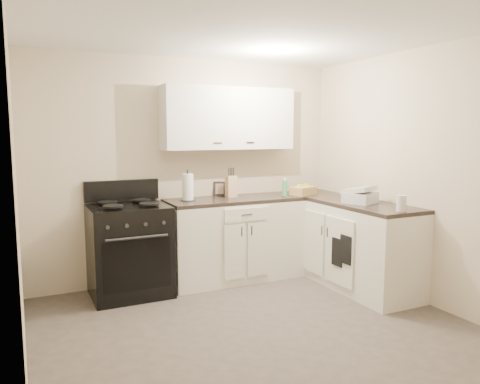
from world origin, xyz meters
name	(u,v)px	position (x,y,z in m)	size (l,w,h in m)	color
floor	(264,335)	(0.00, 0.00, 0.00)	(3.60, 3.60, 0.00)	#473F38
ceiling	(266,25)	(0.00, 0.00, 2.50)	(3.60, 3.60, 0.00)	white
wall_back	(190,170)	(0.00, 1.80, 1.25)	(3.60, 3.60, 0.00)	beige
wall_right	(428,177)	(1.80, 0.00, 1.25)	(3.60, 3.60, 0.00)	beige
wall_left	(17,201)	(-1.80, 0.00, 1.25)	(3.60, 3.60, 0.00)	beige
wall_front	(453,227)	(0.00, -1.80, 1.25)	(3.60, 3.60, 0.00)	beige
base_cabinets_back	(234,240)	(0.43, 1.50, 0.45)	(1.55, 0.60, 0.90)	silver
base_cabinets_right	(345,243)	(1.50, 0.85, 0.45)	(0.60, 1.90, 0.90)	silver
countertop_back	(234,200)	(0.43, 1.50, 0.92)	(1.55, 0.60, 0.04)	black
countertop_right	(346,201)	(1.50, 0.85, 0.92)	(0.60, 1.90, 0.04)	black
upper_cabinets	(229,118)	(0.43, 1.65, 1.84)	(1.55, 0.30, 0.70)	white
stove	(129,251)	(-0.78, 1.48, 0.46)	(0.79, 0.67, 0.95)	black
knife_block	(231,186)	(0.43, 1.59, 1.06)	(0.11, 0.10, 0.25)	#DAAF86
paper_towel	(188,187)	(-0.11, 1.54, 1.09)	(0.12, 0.12, 0.29)	white
soap_bottle	(285,188)	(1.04, 1.42, 1.03)	(0.06, 0.06, 0.18)	#42AD5F
picture_frame	(219,189)	(0.35, 1.76, 1.02)	(0.13, 0.02, 0.17)	black
wicker_basket	(303,191)	(1.28, 1.39, 0.99)	(0.30, 0.20, 0.10)	tan
countertop_grill	(360,198)	(1.47, 0.59, 1.00)	(0.30, 0.28, 0.11)	silver
glass_jar	(401,203)	(1.47, 0.00, 1.02)	(0.09, 0.09, 0.15)	silver
oven_mitt_near	(346,250)	(1.18, 0.43, 0.50)	(0.02, 0.17, 0.29)	black
oven_mitt_far	(337,252)	(1.18, 0.57, 0.44)	(0.02, 0.17, 0.29)	black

